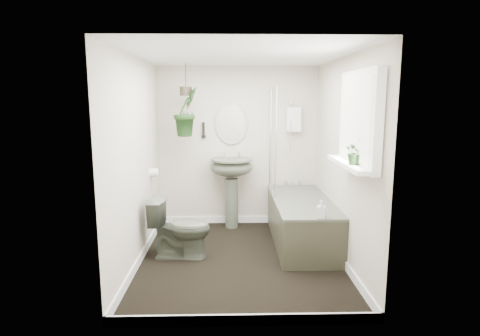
{
  "coord_description": "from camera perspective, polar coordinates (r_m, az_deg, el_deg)",
  "views": [
    {
      "loc": [
        -0.12,
        -4.41,
        1.84
      ],
      "look_at": [
        0.0,
        0.15,
        1.05
      ],
      "focal_mm": 30.0,
      "sensor_mm": 36.0,
      "label": 1
    }
  ],
  "objects": [
    {
      "name": "oval_mirror",
      "position": [
        5.79,
        -1.25,
        6.45
      ],
      "size": [
        0.46,
        0.03,
        0.62
      ],
      "primitive_type": "ellipsoid",
      "color": "#B0A895",
      "rests_on": "wall_back"
    },
    {
      "name": "wall_right",
      "position": [
        4.65,
        14.51,
        0.96
      ],
      "size": [
        0.02,
        2.8,
        2.3
      ],
      "primitive_type": "cube",
      "color": "beige",
      "rests_on": "ground"
    },
    {
      "name": "soap_bottle",
      "position": [
        4.39,
        11.47,
        -5.75
      ],
      "size": [
        0.11,
        0.11,
        0.19
      ],
      "primitive_type": "imported",
      "rotation": [
        0.0,
        0.0,
        -0.28
      ],
      "color": "black",
      "rests_on": "bathtub"
    },
    {
      "name": "window_blinds",
      "position": [
        3.9,
        16.0,
        6.65
      ],
      "size": [
        0.01,
        0.86,
        0.76
      ],
      "primitive_type": "cube",
      "color": "white",
      "rests_on": "wall_right"
    },
    {
      "name": "window_recess",
      "position": [
        3.91,
        16.63,
        6.63
      ],
      "size": [
        0.08,
        1.0,
        0.9
      ],
      "primitive_type": "cube",
      "color": "white",
      "rests_on": "wall_right"
    },
    {
      "name": "toilet",
      "position": [
        4.79,
        -8.49,
        -8.34
      ],
      "size": [
        0.72,
        0.45,
        0.71
      ],
      "primitive_type": "imported",
      "rotation": [
        0.0,
        0.0,
        1.5
      ],
      "color": "#454B3D",
      "rests_on": "floor"
    },
    {
      "name": "ceiling",
      "position": [
        4.44,
        0.05,
        15.9
      ],
      "size": [
        2.3,
        2.8,
        0.02
      ],
      "primitive_type": "cube",
      "color": "white",
      "rests_on": "ground"
    },
    {
      "name": "skirting",
      "position": [
        4.76,
        0.05,
        -12.25
      ],
      "size": [
        2.3,
        2.8,
        0.1
      ],
      "primitive_type": "cube",
      "color": "white",
      "rests_on": "floor"
    },
    {
      "name": "window_sill",
      "position": [
        3.93,
        15.36,
        0.54
      ],
      "size": [
        0.18,
        1.0,
        0.04
      ],
      "primitive_type": "cube",
      "color": "white",
      "rests_on": "wall_right"
    },
    {
      "name": "hanging_pot",
      "position": [
        5.48,
        -7.71,
        10.77
      ],
      "size": [
        0.16,
        0.16,
        0.12
      ],
      "primitive_type": "cylinder",
      "color": "#2C271A",
      "rests_on": "ceiling"
    },
    {
      "name": "toilet_roll_holder",
      "position": [
        5.29,
        -12.15,
        -0.64
      ],
      "size": [
        0.11,
        0.11,
        0.11
      ],
      "primitive_type": "cylinder",
      "rotation": [
        0.0,
        1.57,
        0.0
      ],
      "color": "white",
      "rests_on": "wall_left"
    },
    {
      "name": "shower_box",
      "position": [
        5.83,
        7.64,
        6.88
      ],
      "size": [
        0.2,
        0.1,
        0.35
      ],
      "primitive_type": "cube",
      "color": "white",
      "rests_on": "wall_back"
    },
    {
      "name": "bathtub",
      "position": [
        5.23,
        8.77,
        -7.53
      ],
      "size": [
        0.72,
        1.72,
        0.58
      ],
      "primitive_type": null,
      "color": "#454B3D",
      "rests_on": "floor"
    },
    {
      "name": "hanging_plant",
      "position": [
        5.48,
        -7.65,
        7.95
      ],
      "size": [
        0.45,
        0.47,
        0.66
      ],
      "primitive_type": "imported",
      "rotation": [
        0.0,
        0.0,
        0.91
      ],
      "color": "black",
      "rests_on": "ceiling"
    },
    {
      "name": "wall_left",
      "position": [
        4.59,
        -14.6,
        0.85
      ],
      "size": [
        0.02,
        2.8,
        2.3
      ],
      "primitive_type": "cube",
      "color": "beige",
      "rests_on": "ground"
    },
    {
      "name": "pedestal_sink",
      "position": [
        5.76,
        -1.2,
        -3.57
      ],
      "size": [
        0.6,
        0.52,
        1.01
      ],
      "primitive_type": null,
      "rotation": [
        0.0,
        0.0,
        0.02
      ],
      "color": "#454B3D",
      "rests_on": "floor"
    },
    {
      "name": "sill_plant",
      "position": [
        3.79,
        16.15,
        2.25
      ],
      "size": [
        0.25,
        0.23,
        0.23
      ],
      "primitive_type": "imported",
      "rotation": [
        0.0,
        0.0,
        0.28
      ],
      "color": "black",
      "rests_on": "window_sill"
    },
    {
      "name": "wall_back",
      "position": [
        5.87,
        -0.31,
        3.06
      ],
      "size": [
        2.3,
        0.02,
        2.3
      ],
      "primitive_type": "cube",
      "color": "beige",
      "rests_on": "ground"
    },
    {
      "name": "floor",
      "position": [
        4.79,
        0.05,
        -12.92
      ],
      "size": [
        2.3,
        2.8,
        0.02
      ],
      "primitive_type": "cube",
      "color": "black",
      "rests_on": "ground"
    },
    {
      "name": "wall_front",
      "position": [
        3.08,
        0.74,
        -3.1
      ],
      "size": [
        2.3,
        0.02,
        2.3
      ],
      "primitive_type": "cube",
      "color": "beige",
      "rests_on": "ground"
    },
    {
      "name": "bath_screen",
      "position": [
        5.46,
        4.72,
        3.9
      ],
      "size": [
        0.04,
        0.72,
        1.4
      ],
      "primitive_type": null,
      "color": "silver",
      "rests_on": "bathtub"
    },
    {
      "name": "wall_sconce",
      "position": [
        5.8,
        -5.21,
        5.43
      ],
      "size": [
        0.04,
        0.04,
        0.22
      ],
      "primitive_type": "cylinder",
      "color": "black",
      "rests_on": "wall_back"
    }
  ]
}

